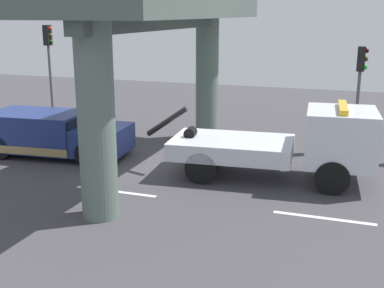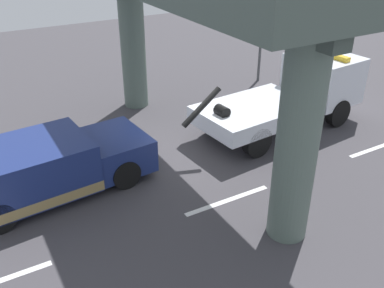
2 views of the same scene
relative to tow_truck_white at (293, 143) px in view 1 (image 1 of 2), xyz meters
The scene contains 8 objects.
ground_plane 4.92m from the tow_truck_white, behind, with size 60.00×40.00×0.10m, color #423F44.
lane_stripe_mid 5.67m from the tow_truck_white, 149.12° to the right, with size 2.60×0.16×0.01m, color silver.
lane_stripe_east 3.33m from the tow_truck_white, 66.34° to the right, with size 2.60×0.16×0.01m, color silver.
tow_truck_white is the anchor object (origin of this frame).
towed_van_green 8.82m from the tow_truck_white, behind, with size 5.36×2.60×1.58m.
overpass_structure 5.61m from the tow_truck_white, behind, with size 3.60×11.08×5.89m.
traffic_light_near 12.68m from the tow_truck_white, 159.91° to the left, with size 0.39×0.32×4.59m.
traffic_light_far 4.93m from the tow_truck_white, 67.65° to the left, with size 0.39×0.32×3.93m.
Camera 1 is at (6.71, -15.12, 5.12)m, focal length 46.55 mm.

